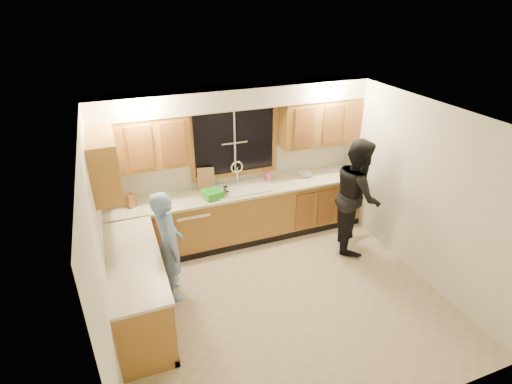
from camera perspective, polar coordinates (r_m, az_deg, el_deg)
floor at (r=5.61m, az=3.58°, el=-14.98°), size 4.20×4.20×0.00m
ceiling at (r=4.36m, az=4.52°, el=10.25°), size 4.20×4.20×0.00m
wall_back at (r=6.45m, az=-3.05°, el=4.16°), size 4.20×0.00×4.20m
wall_left at (r=4.53m, az=-21.23°, el=-8.61°), size 0.00×3.80×3.80m
wall_right at (r=5.98m, az=22.63°, el=0.04°), size 0.00×3.80×3.80m
base_cabinets_back at (r=6.56m, az=-2.05°, el=-3.33°), size 4.20×0.60×0.88m
base_cabinets_left at (r=5.28m, az=-16.58°, el=-13.17°), size 0.60×1.90×0.88m
countertop_back at (r=6.33m, az=-2.08°, el=0.20°), size 4.20×0.63×0.04m
countertop_left at (r=5.01m, az=-17.10°, el=-9.09°), size 0.63×1.90×0.04m
upper_cabinets_left at (r=5.84m, az=-16.14°, el=6.67°), size 1.35×0.33×0.75m
upper_cabinets_right at (r=6.67m, az=9.18°, el=9.86°), size 1.35×0.33×0.75m
upper_cabinets_return at (r=5.25m, az=-20.89°, el=3.66°), size 0.33×0.90×0.75m
soffit at (r=5.95m, az=-2.77°, el=13.35°), size 4.20×0.35×0.30m
window_frame at (r=6.32m, az=-3.10°, el=7.05°), size 1.44×0.03×1.14m
sink at (r=6.36m, az=-2.13°, el=-0.01°), size 0.86×0.52×0.57m
dishwasher at (r=6.39m, az=-9.27°, el=-4.94°), size 0.60×0.56×0.82m
stove at (r=4.85m, az=-15.85°, el=-17.24°), size 0.58×0.75×0.90m
man at (r=5.33m, az=-12.35°, el=-7.52°), size 0.40×0.59×1.57m
woman at (r=6.37m, az=14.24°, el=-0.43°), size 0.99×1.09×1.81m
knife_block at (r=6.04m, az=-17.46°, el=-1.20°), size 0.14×0.14×0.20m
cutting_board at (r=6.31m, az=-7.16°, el=1.92°), size 0.28×0.14×0.35m
dish_crate at (r=6.07m, az=-6.20°, el=-0.32°), size 0.32×0.30×0.13m
soap_bottle at (r=6.61m, az=1.81°, el=2.54°), size 0.11×0.11×0.19m
bowl at (r=6.81m, az=7.08°, el=2.49°), size 0.26×0.26×0.06m
can_left at (r=6.07m, az=-4.12°, el=-0.33°), size 0.07×0.07×0.11m
can_right at (r=6.15m, az=-4.35°, el=0.21°), size 0.10×0.10×0.13m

